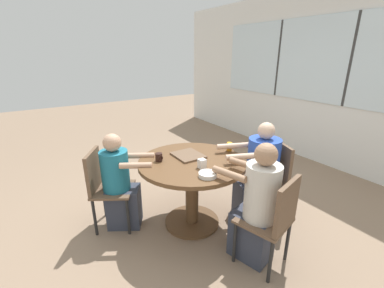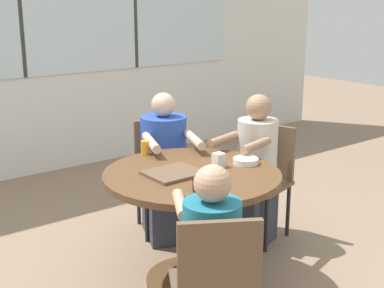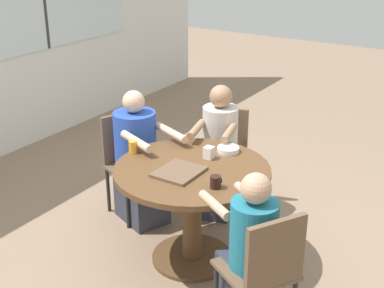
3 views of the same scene
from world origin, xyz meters
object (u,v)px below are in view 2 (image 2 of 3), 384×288
(juice_glass, at_px, (145,147))
(milk_carton_small, at_px, (219,160))
(chair_for_man_blue_shirt, at_px, (161,165))
(chair_for_woman_green_shirt, at_px, (216,283))
(person_man_teal_shirt, at_px, (254,177))
(bowl_white_shallow, at_px, (246,161))
(person_woman_green_shirt, at_px, (210,273))
(coffee_mug, at_px, (199,184))
(chair_for_man_teal_shirt, at_px, (265,171))
(person_man_blue_shirt, at_px, (165,174))

(juice_glass, bearing_deg, milk_carton_small, -67.43)
(juice_glass, bearing_deg, chair_for_man_blue_shirt, 44.12)
(chair_for_woman_green_shirt, xyz_separation_m, juice_glass, (0.45, 1.31, 0.28))
(person_man_teal_shirt, relative_size, juice_glass, 12.03)
(milk_carton_small, distance_m, bowl_white_shallow, 0.19)
(person_woman_green_shirt, relative_size, coffee_mug, 12.64)
(milk_carton_small, bearing_deg, juice_glass, 112.57)
(coffee_mug, height_order, milk_carton_small, milk_carton_small)
(chair_for_man_teal_shirt, bearing_deg, juice_glass, 58.35)
(coffee_mug, relative_size, bowl_white_shallow, 0.50)
(bowl_white_shallow, bearing_deg, chair_for_woman_green_shirt, -139.72)
(coffee_mug, height_order, bowl_white_shallow, coffee_mug)
(coffee_mug, distance_m, bowl_white_shallow, 0.59)
(chair_for_man_teal_shirt, distance_m, person_woman_green_shirt, 1.56)
(person_man_teal_shirt, xyz_separation_m, juice_glass, (-0.75, 0.31, 0.29))
(coffee_mug, distance_m, juice_glass, 0.82)
(chair_for_man_blue_shirt, relative_size, juice_glass, 9.22)
(juice_glass, xyz_separation_m, milk_carton_small, (0.22, -0.53, -0.00))
(chair_for_man_teal_shirt, xyz_separation_m, person_man_blue_shirt, (-0.61, 0.46, -0.02))
(person_man_teal_shirt, bearing_deg, juice_glass, 52.26)
(chair_for_woman_green_shirt, relative_size, person_man_blue_shirt, 0.77)
(chair_for_woman_green_shirt, height_order, coffee_mug, chair_for_woman_green_shirt)
(chair_for_man_teal_shirt, bearing_deg, person_man_teal_shirt, 90.00)
(chair_for_man_blue_shirt, xyz_separation_m, person_woman_green_shirt, (-0.73, -1.51, -0.04))
(coffee_mug, xyz_separation_m, bowl_white_shallow, (0.55, 0.21, -0.02))
(chair_for_man_blue_shirt, bearing_deg, juice_glass, 65.90)
(person_woman_green_shirt, xyz_separation_m, milk_carton_small, (0.59, 0.64, 0.33))
(bowl_white_shallow, bearing_deg, person_man_teal_shirt, 38.28)
(chair_for_woman_green_shirt, xyz_separation_m, person_man_teal_shirt, (1.20, 1.00, -0.01))
(person_man_teal_shirt, height_order, bowl_white_shallow, person_man_teal_shirt)
(person_man_blue_shirt, xyz_separation_m, bowl_white_shallow, (0.10, -0.78, 0.28))
(person_woman_green_shirt, bearing_deg, milk_carton_small, 77.84)
(chair_for_woman_green_shirt, relative_size, coffee_mug, 10.43)
(coffee_mug, bearing_deg, chair_for_man_teal_shirt, 26.72)
(chair_for_woman_green_shirt, distance_m, coffee_mug, 0.65)
(person_woman_green_shirt, height_order, milk_carton_small, person_woman_green_shirt)
(chair_for_woman_green_shirt, xyz_separation_m, chair_for_man_blue_shirt, (0.81, 1.66, 0.00))
(chair_for_man_blue_shirt, relative_size, person_man_blue_shirt, 0.77)
(chair_for_woman_green_shirt, height_order, chair_for_man_blue_shirt, same)
(person_man_blue_shirt, bearing_deg, juice_glass, 54.54)
(person_woman_green_shirt, relative_size, person_man_blue_shirt, 0.94)
(person_man_teal_shirt, bearing_deg, chair_for_man_blue_shirt, 15.35)
(chair_for_woman_green_shirt, bearing_deg, coffee_mug, 90.00)
(coffee_mug, bearing_deg, person_woman_green_shirt, -120.46)
(milk_carton_small, bearing_deg, person_man_blue_shirt, 83.83)
(person_man_teal_shirt, bearing_deg, chair_for_woman_green_shirt, 114.36)
(chair_for_man_blue_shirt, height_order, person_man_teal_shirt, person_man_teal_shirt)
(chair_for_man_teal_shirt, bearing_deg, chair_for_woman_green_shirt, 112.09)
(coffee_mug, relative_size, milk_carton_small, 0.93)
(chair_for_man_blue_shirt, bearing_deg, person_man_teal_shirt, 142.48)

